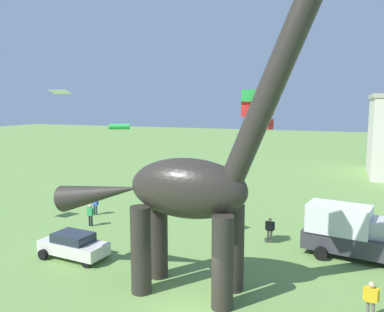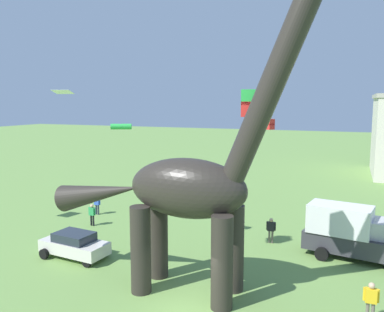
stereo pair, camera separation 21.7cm
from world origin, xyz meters
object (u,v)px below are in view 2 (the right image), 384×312
at_px(parked_box_truck, 351,232).
at_px(kite_trailing, 252,103).
at_px(parked_sedan_left, 74,245).
at_px(kite_mid_left, 121,126).
at_px(kite_mid_center, 270,124).
at_px(dinosaur_sculpture, 186,188).
at_px(kite_high_left, 63,92).
at_px(person_photographer, 271,228).
at_px(person_far_spectator, 92,213).
at_px(person_watching_child, 97,202).
at_px(person_vendor_side, 371,298).

bearing_deg(parked_box_truck, kite_trailing, -115.36).
bearing_deg(kite_trailing, parked_sedan_left, 177.93).
distance_m(kite_mid_left, kite_mid_center, 11.53).
distance_m(dinosaur_sculpture, kite_high_left, 22.43).
xyz_separation_m(dinosaur_sculpture, kite_mid_left, (-9.51, 9.49, 2.22)).
bearing_deg(parked_sedan_left, person_photographer, 38.79).
xyz_separation_m(parked_box_truck, person_far_spectator, (-18.25, -0.58, -0.64)).
height_order(dinosaur_sculpture, person_far_spectator, dinosaur_sculpture).
relative_size(person_watching_child, kite_trailing, 1.36).
distance_m(parked_box_truck, kite_mid_center, 8.65).
bearing_deg(parked_box_truck, kite_mid_center, 166.15).
bearing_deg(kite_mid_center, person_vendor_side, -56.50).
height_order(person_photographer, kite_mid_center, kite_mid_center).
distance_m(person_far_spectator, kite_trailing, 17.00).
bearing_deg(parked_sedan_left, person_far_spectator, 121.90).
bearing_deg(person_photographer, person_far_spectator, -97.10).
relative_size(parked_box_truck, person_far_spectator, 3.52).
bearing_deg(kite_high_left, dinosaur_sculpture, -35.53).
distance_m(dinosaur_sculpture, parked_box_truck, 11.25).
height_order(dinosaur_sculpture, kite_high_left, dinosaur_sculpture).
bearing_deg(person_vendor_side, kite_trailing, 115.78).
bearing_deg(dinosaur_sculpture, person_watching_child, 154.02).
xyz_separation_m(person_far_spectator, kite_trailing, (13.60, -5.98, 8.26)).
xyz_separation_m(person_photographer, person_far_spectator, (-13.31, -1.37, -0.02)).
xyz_separation_m(person_vendor_side, person_far_spectator, (-19.09, 6.61, -0.05)).
bearing_deg(kite_mid_left, person_vendor_side, -27.04).
bearing_deg(dinosaur_sculpture, kite_high_left, 156.93).
bearing_deg(person_watching_child, kite_high_left, 9.12).
xyz_separation_m(dinosaur_sculpture, kite_trailing, (2.89, 0.99, 4.06)).
relative_size(person_far_spectator, kite_mid_left, 1.02).
xyz_separation_m(kite_high_left, kite_mid_center, (19.79, -2.70, -2.45)).
height_order(person_vendor_side, person_far_spectator, person_vendor_side).
relative_size(parked_box_truck, kite_mid_left, 3.59).
xyz_separation_m(parked_box_truck, kite_trailing, (-4.65, -6.56, 7.63)).
xyz_separation_m(dinosaur_sculpture, person_vendor_side, (8.38, 0.36, -4.16)).
bearing_deg(person_photographer, kite_mid_left, -108.43).
bearing_deg(kite_mid_center, person_photographer, -70.11).
bearing_deg(kite_trailing, kite_mid_center, 95.64).
distance_m(kite_trailing, kite_mid_center, 9.17).
relative_size(dinosaur_sculpture, person_far_spectator, 8.65).
bearing_deg(kite_trailing, person_photographer, 92.24).
distance_m(parked_sedan_left, person_watching_child, 9.29).
bearing_deg(person_vendor_side, person_far_spectator, 103.25).
bearing_deg(kite_mid_center, person_watching_child, -178.58).
bearing_deg(parked_sedan_left, kite_mid_left, 106.50).
distance_m(person_far_spectator, kite_mid_center, 14.73).
relative_size(person_photographer, person_far_spectator, 1.02).
relative_size(parked_sedan_left, kite_trailing, 3.49).
height_order(person_far_spectator, kite_trailing, kite_trailing).
distance_m(dinosaur_sculpture, person_vendor_side, 9.36).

